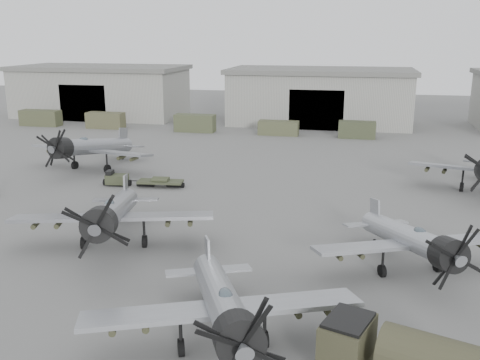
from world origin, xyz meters
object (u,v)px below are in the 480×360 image
object	(u,v)px
aircraft_mid_1	(112,213)
tug_trailer	(133,180)
aircraft_near_1	(223,306)
aircraft_mid_2	(414,241)
aircraft_far_0	(88,147)

from	to	relation	value
aircraft_mid_1	tug_trailer	size ratio (longest dim) A/B	1.82
aircraft_near_1	aircraft_mid_2	bearing A→B (deg)	25.94
aircraft_mid_1	aircraft_far_0	world-z (taller)	aircraft_far_0
tug_trailer	aircraft_near_1	bearing A→B (deg)	-64.55
aircraft_near_1	aircraft_far_0	distance (m)	36.53
aircraft_near_1	aircraft_mid_2	world-z (taller)	aircraft_near_1
aircraft_mid_2	tug_trailer	size ratio (longest dim) A/B	1.58
aircraft_mid_1	tug_trailer	xyz separation A→B (m)	(-4.87, 14.62, -1.90)
aircraft_mid_1	aircraft_far_0	distance (m)	22.34
aircraft_near_1	aircraft_mid_2	distance (m)	13.60
aircraft_near_1	aircraft_mid_2	xyz separation A→B (m)	(8.97, 10.21, -0.14)
aircraft_mid_1	tug_trailer	distance (m)	15.52
aircraft_far_0	tug_trailer	bearing A→B (deg)	-22.70
aircraft_mid_2	aircraft_far_0	world-z (taller)	aircraft_far_0
aircraft_far_0	aircraft_mid_2	bearing A→B (deg)	-21.40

